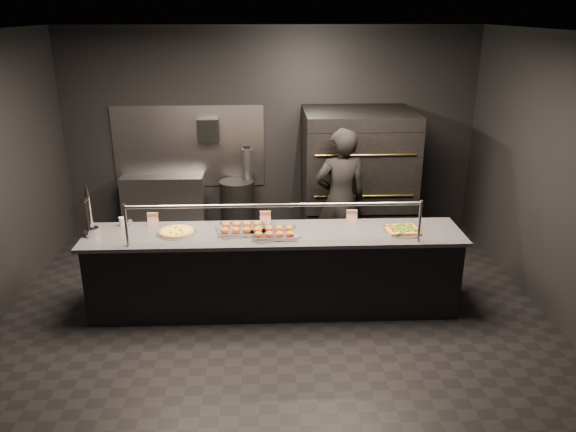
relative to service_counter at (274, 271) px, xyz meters
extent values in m
plane|color=black|center=(0.00, 0.00, -0.46)|extent=(6.00, 6.00, 0.00)
plane|color=black|center=(0.00, 0.00, 2.54)|extent=(6.00, 6.00, 0.00)
cube|color=black|center=(0.00, 2.50, 1.04)|extent=(6.00, 0.04, 3.00)
cube|color=black|center=(0.00, -2.50, 1.04)|extent=(6.00, 0.04, 3.00)
cube|color=black|center=(3.00, 0.00, 1.04)|extent=(0.04, 5.00, 3.00)
cube|color=#99999E|center=(-1.20, 2.48, 0.84)|extent=(2.20, 0.02, 1.20)
cube|color=black|center=(0.00, 0.00, -0.02)|extent=(4.00, 0.70, 0.88)
cube|color=#3A3A3F|center=(0.00, 0.00, 0.44)|extent=(4.10, 0.78, 0.04)
cylinder|color=#99999E|center=(-1.50, -0.30, 0.68)|extent=(0.03, 0.03, 0.45)
cylinder|color=#99999E|center=(1.50, -0.30, 0.68)|extent=(0.03, 0.03, 0.45)
cylinder|color=#99999E|center=(0.00, -0.30, 0.88)|extent=(3.00, 0.04, 0.04)
cube|color=black|center=(1.20, 1.90, -0.16)|extent=(1.50, 1.15, 0.60)
cube|color=black|center=(1.20, 1.90, 0.44)|extent=(1.50, 1.20, 0.55)
cube|color=black|center=(1.20, 1.90, 0.99)|extent=(1.50, 1.20, 0.55)
cube|color=black|center=(1.20, 1.90, 1.36)|extent=(1.50, 1.20, 0.18)
cylinder|color=gold|center=(1.20, 1.28, 0.44)|extent=(1.30, 0.02, 0.02)
cylinder|color=gold|center=(1.20, 1.28, 0.99)|extent=(1.30, 0.02, 0.02)
cube|color=#99999E|center=(-1.60, 2.32, -0.01)|extent=(1.20, 0.35, 0.90)
cube|color=black|center=(-0.90, 2.39, 1.09)|extent=(0.30, 0.20, 0.35)
cylinder|color=#B2B2B7|center=(-0.35, 2.40, 0.59)|extent=(0.14, 0.14, 0.45)
cube|color=black|center=(-0.35, 2.40, 0.84)|extent=(0.10, 0.06, 0.06)
cylinder|color=silver|center=(-1.95, 0.00, 0.50)|extent=(0.15, 0.15, 0.09)
cylinder|color=silver|center=(-1.95, 0.00, 0.70)|extent=(0.05, 0.05, 0.39)
cylinder|color=silver|center=(-1.95, -0.09, 0.87)|extent=(0.02, 0.11, 0.02)
cone|color=black|center=(-1.95, 0.00, 0.97)|extent=(0.05, 0.05, 0.15)
cylinder|color=silver|center=(-1.06, 0.03, 0.46)|extent=(0.43, 0.43, 0.01)
cylinder|color=gold|center=(-1.06, 0.03, 0.47)|extent=(0.38, 0.38, 0.02)
cylinder|color=#FFD953|center=(-1.06, 0.03, 0.49)|extent=(0.33, 0.33, 0.01)
cube|color=silver|center=(-0.35, 0.06, 0.47)|extent=(0.60, 0.51, 0.02)
ellipsoid|color=#A46523|center=(-0.53, -0.02, 0.51)|extent=(0.09, 0.09, 0.06)
ellipsoid|color=#A46523|center=(-0.53, 0.15, 0.51)|extent=(0.09, 0.09, 0.06)
ellipsoid|color=#A46523|center=(-0.41, -0.02, 0.51)|extent=(0.09, 0.09, 0.06)
ellipsoid|color=#A46523|center=(-0.41, 0.15, 0.51)|extent=(0.09, 0.09, 0.06)
ellipsoid|color=#A46523|center=(-0.30, -0.02, 0.51)|extent=(0.09, 0.09, 0.06)
ellipsoid|color=#A46523|center=(-0.30, 0.15, 0.51)|extent=(0.09, 0.09, 0.06)
ellipsoid|color=#A46523|center=(-0.18, -0.02, 0.51)|extent=(0.09, 0.09, 0.06)
ellipsoid|color=#A46523|center=(-0.18, 0.15, 0.51)|extent=(0.09, 0.09, 0.06)
cube|color=silver|center=(0.00, -0.07, 0.47)|extent=(0.57, 0.49, 0.02)
ellipsoid|color=#A46523|center=(-0.17, -0.15, 0.50)|extent=(0.09, 0.09, 0.06)
ellipsoid|color=#A46523|center=(-0.17, 0.01, 0.50)|extent=(0.09, 0.09, 0.06)
ellipsoid|color=#A46523|center=(-0.06, -0.15, 0.50)|extent=(0.09, 0.09, 0.06)
ellipsoid|color=#A46523|center=(-0.06, 0.01, 0.50)|extent=(0.09, 0.09, 0.06)
ellipsoid|color=#A46523|center=(0.05, -0.15, 0.50)|extent=(0.09, 0.09, 0.06)
ellipsoid|color=#A46523|center=(0.05, 0.01, 0.50)|extent=(0.09, 0.09, 0.06)
ellipsoid|color=#A46523|center=(0.17, -0.15, 0.50)|extent=(0.09, 0.09, 0.06)
ellipsoid|color=#A46523|center=(0.17, 0.01, 0.50)|extent=(0.09, 0.09, 0.06)
cylinder|color=silver|center=(1.40, -0.03, 0.46)|extent=(0.42, 0.42, 0.01)
cube|color=gold|center=(1.40, -0.03, 0.48)|extent=(0.36, 0.32, 0.02)
cube|color=#FFD953|center=(1.40, -0.03, 0.49)|extent=(0.34, 0.30, 0.01)
cube|color=#33831C|center=(1.40, -0.03, 0.50)|extent=(0.32, 0.29, 0.01)
cylinder|color=silver|center=(-1.70, 0.28, 0.51)|extent=(0.06, 0.06, 0.10)
cylinder|color=silver|center=(-1.60, 0.28, 0.50)|extent=(0.04, 0.04, 0.08)
cube|color=white|center=(-1.35, 0.28, 0.53)|extent=(0.12, 0.04, 0.15)
cube|color=white|center=(-0.09, 0.28, 0.53)|extent=(0.12, 0.04, 0.15)
cube|color=white|center=(0.89, 0.28, 0.53)|extent=(0.12, 0.04, 0.15)
cylinder|color=black|center=(-0.51, 2.22, -0.04)|extent=(0.50, 0.50, 0.84)
imported|color=black|center=(0.86, 1.08, 0.46)|extent=(0.73, 0.54, 1.84)
camera|label=1|loc=(-0.09, -5.64, 2.74)|focal=35.00mm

